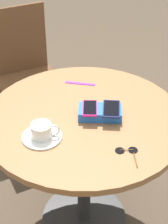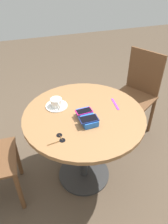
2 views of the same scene
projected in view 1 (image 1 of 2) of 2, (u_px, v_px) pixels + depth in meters
ground_plane at (84, 217)px, 2.12m from camera, size 8.00×8.00×0.00m
round_table at (84, 140)px, 1.78m from camera, size 0.91×0.91×0.72m
phone_box at (100, 113)px, 1.68m from camera, size 0.20×0.11×0.04m
phone_navy at (111, 109)px, 1.66m from camera, size 0.08×0.13×0.01m
phone_magenta at (90, 108)px, 1.66m from camera, size 0.07×0.12×0.01m
saucer at (42, 137)px, 1.57m from camera, size 0.17×0.17×0.01m
coffee_cup at (42, 130)px, 1.55m from camera, size 0.12×0.09×0.06m
lanyard_strap at (80, 83)px, 1.93m from camera, size 0.16×0.03×0.00m
sunglasses at (127, 151)px, 1.50m from camera, size 0.09×0.12×0.01m
chair_far_side at (28, 77)px, 2.45m from camera, size 0.54×0.54×0.92m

